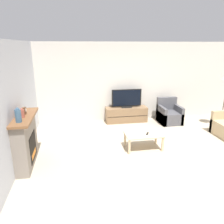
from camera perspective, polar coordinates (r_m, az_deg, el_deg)
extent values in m
plane|color=tan|center=(5.75, 11.48, -10.06)|extent=(24.00, 24.00, 0.00)
cube|color=beige|center=(7.73, 5.13, 7.79)|extent=(12.00, 0.06, 2.70)
cube|color=silver|center=(5.08, -24.33, 1.42)|extent=(0.06, 12.00, 2.70)
cube|color=slate|center=(5.21, -21.64, -7.24)|extent=(0.28, 1.19, 1.10)
cube|color=black|center=(5.24, -19.92, -8.52)|extent=(0.01, 0.66, 0.60)
cube|color=orange|center=(5.31, -19.71, -10.13)|extent=(0.01, 0.46, 0.12)
cube|color=brown|center=(5.01, -22.02, -1.23)|extent=(0.40, 1.31, 0.05)
cylinder|color=#385670|center=(4.60, -23.32, -0.94)|extent=(0.12, 0.12, 0.26)
sphere|color=#385670|center=(4.57, -23.52, 0.69)|extent=(0.07, 0.07, 0.07)
cylinder|color=#994C3D|center=(4.89, -22.50, -0.39)|extent=(0.10, 0.10, 0.17)
sphere|color=#994C3D|center=(4.87, -22.62, 0.63)|extent=(0.06, 0.06, 0.06)
cube|color=brown|center=(5.11, -21.96, 0.28)|extent=(0.07, 0.11, 0.15)
cylinder|color=white|center=(5.10, -21.56, 0.43)|extent=(0.00, 0.08, 0.08)
cube|color=brown|center=(7.65, 3.75, -0.66)|extent=(1.43, 0.43, 0.52)
cube|color=black|center=(7.45, 4.14, -1.16)|extent=(1.40, 0.01, 0.01)
cube|color=black|center=(7.57, 3.79, 1.37)|extent=(0.36, 0.18, 0.04)
cube|color=black|center=(7.49, 3.84, 3.70)|extent=(1.03, 0.03, 0.59)
cube|color=black|center=(7.48, 3.87, 3.67)|extent=(0.95, 0.01, 0.53)
cube|color=#4C4C51|center=(7.80, 14.76, -1.33)|extent=(0.70, 0.76, 0.40)
cube|color=#4C4C51|center=(7.96, 14.09, 2.25)|extent=(0.70, 0.14, 0.44)
cube|color=#4C4C51|center=(7.66, 12.77, -0.75)|extent=(0.10, 0.76, 0.60)
cube|color=#4C4C51|center=(7.90, 16.80, -0.51)|extent=(0.10, 0.76, 0.60)
cube|color=#CCB289|center=(5.70, 8.27, -5.84)|extent=(0.95, 0.55, 0.03)
cube|color=#CCB289|center=(5.46, 4.54, -9.07)|extent=(0.05, 0.05, 0.37)
cube|color=#CCB289|center=(5.72, 13.10, -8.22)|extent=(0.05, 0.05, 0.37)
cube|color=#CCB289|center=(5.88, 3.42, -7.08)|extent=(0.05, 0.05, 0.37)
cube|color=#CCB289|center=(6.12, 11.42, -6.39)|extent=(0.05, 0.05, 0.37)
cube|color=black|center=(5.71, 9.23, -5.59)|extent=(0.11, 0.15, 0.02)
cylinder|color=black|center=(8.03, 26.40, -3.54)|extent=(0.30, 0.30, 0.01)
cylinder|color=brown|center=(7.81, 27.16, 1.91)|extent=(0.03, 0.03, 1.57)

